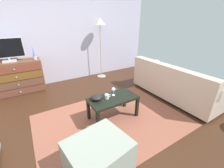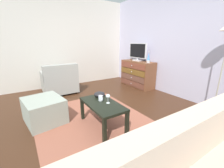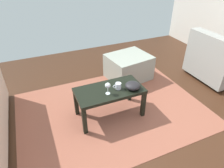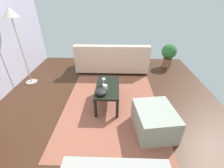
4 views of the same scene
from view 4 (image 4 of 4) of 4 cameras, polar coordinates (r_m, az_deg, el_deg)
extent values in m
cube|color=#3D2314|center=(3.04, -4.19, -10.76)|extent=(5.70, 5.04, 0.05)
cube|color=brown|center=(3.16, -0.22, -8.06)|extent=(2.60, 1.90, 0.01)
cube|color=black|center=(2.81, -6.20, -9.19)|extent=(0.05, 0.05, 0.39)
cube|color=black|center=(3.47, -4.51, -0.41)|extent=(0.05, 0.05, 0.39)
cube|color=black|center=(2.78, 1.98, -9.41)|extent=(0.05, 0.05, 0.39)
cube|color=black|center=(3.45, 2.01, -0.52)|extent=(0.05, 0.05, 0.39)
cube|color=black|center=(2.99, -1.70, -1.09)|extent=(0.88, 0.45, 0.04)
cylinder|color=silver|center=(3.03, -3.12, -0.18)|extent=(0.06, 0.06, 0.00)
cylinder|color=silver|center=(3.01, -3.15, 0.59)|extent=(0.01, 0.01, 0.09)
sphere|color=silver|center=(2.97, -3.18, 1.80)|extent=(0.07, 0.07, 0.07)
cylinder|color=silver|center=(2.87, -2.47, -1.21)|extent=(0.08, 0.08, 0.09)
torus|color=silver|center=(2.91, -2.40, -0.62)|extent=(0.05, 0.01, 0.05)
ellipsoid|color=black|center=(2.73, -4.15, -3.09)|extent=(0.20, 0.20, 0.09)
cylinder|color=#332319|center=(5.07, 11.03, 7.51)|extent=(0.05, 0.05, 0.05)
cylinder|color=#332319|center=(5.12, -10.51, 7.79)|extent=(0.05, 0.05, 0.05)
cylinder|color=#332319|center=(4.45, 12.21, 3.97)|extent=(0.05, 0.05, 0.05)
cylinder|color=#332319|center=(4.51, -12.16, 4.32)|extent=(0.05, 0.05, 0.05)
cube|color=beige|center=(4.60, 0.10, 8.53)|extent=(0.85, 2.05, 0.37)
cube|color=beige|center=(4.16, -0.04, 11.68)|extent=(0.20, 2.05, 0.39)
cube|color=beige|center=(4.58, 12.50, 11.52)|extent=(0.81, 0.12, 0.20)
cube|color=beige|center=(4.63, -12.16, 11.78)|extent=(0.81, 0.12, 0.20)
cylinder|color=#505079|center=(4.77, 3.47, 12.71)|extent=(0.16, 0.40, 0.16)
cube|color=gray|center=(2.63, 15.63, -13.11)|extent=(0.78, 0.70, 0.43)
cylinder|color=#A59E8C|center=(4.48, -28.02, 0.73)|extent=(0.28, 0.28, 0.02)
cylinder|color=#A59E8C|center=(4.19, -30.66, 10.07)|extent=(0.02, 0.02, 1.55)
cone|color=beige|center=(4.03, -34.15, 21.51)|extent=(0.32, 0.32, 0.18)
cylinder|color=brown|center=(5.08, 20.00, 7.63)|extent=(0.26, 0.26, 0.28)
sphere|color=#2D6B33|center=(4.96, 20.75, 11.44)|extent=(0.44, 0.44, 0.44)
camera|label=1|loc=(2.22, 55.70, 10.87)|focal=23.19mm
camera|label=2|loc=(4.61, 14.02, 22.62)|focal=23.43mm
camera|label=3|loc=(3.97, -34.15, 24.70)|focal=31.94mm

